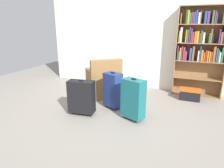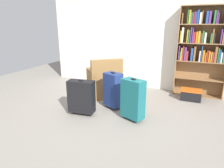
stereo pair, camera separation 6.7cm
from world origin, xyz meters
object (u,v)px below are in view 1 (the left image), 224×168
at_px(bookshelf, 201,46).
at_px(mug, 123,96).
at_px(suitcase_black, 81,97).
at_px(armchair, 104,83).
at_px(suitcase_teal, 133,99).
at_px(storage_box, 190,94).
at_px(suitcase_navy_blue, 113,90).

xyz_separation_m(bookshelf, mug, (-1.53, -0.86, -1.11)).
distance_m(bookshelf, suitcase_black, 2.89).
xyz_separation_m(armchair, suitcase_teal, (0.98, -0.93, 0.07)).
bearing_deg(mug, bookshelf, 29.25).
relative_size(storage_box, suitcase_navy_blue, 0.59).
distance_m(bookshelf, suitcase_teal, 2.21).
height_order(bookshelf, mug, bookshelf).
height_order(mug, suitcase_black, suitcase_black).
height_order(armchair, suitcase_navy_blue, armchair).
height_order(bookshelf, suitcase_teal, bookshelf).
distance_m(suitcase_teal, suitcase_navy_blue, 0.62).
bearing_deg(suitcase_teal, suitcase_black, -170.62).
xyz_separation_m(mug, suitcase_navy_blue, (-0.02, -0.60, 0.33)).
distance_m(bookshelf, mug, 2.08).
height_order(mug, suitcase_teal, suitcase_teal).
xyz_separation_m(mug, suitcase_teal, (0.50, -0.94, 0.34)).
height_order(armchair, suitcase_teal, armchair).
bearing_deg(suitcase_teal, storage_box, 56.84).
relative_size(mug, suitcase_navy_blue, 0.16).
bearing_deg(bookshelf, suitcase_navy_blue, -136.64).
bearing_deg(mug, suitcase_navy_blue, -91.50).
xyz_separation_m(storage_box, suitcase_black, (-1.85, -1.55, 0.21)).
bearing_deg(bookshelf, mug, -150.75).
xyz_separation_m(mug, suitcase_black, (-0.44, -1.10, 0.30)).
distance_m(mug, suitcase_black, 1.22).
xyz_separation_m(bookshelf, suitcase_black, (-1.96, -1.96, -0.81)).
bearing_deg(bookshelf, suitcase_teal, -119.72).
bearing_deg(suitcase_navy_blue, armchair, 128.52).
relative_size(bookshelf, storage_box, 4.62).
bearing_deg(suitcase_teal, suitcase_navy_blue, 146.44).
bearing_deg(armchair, bookshelf, 23.42).
distance_m(armchair, suitcase_navy_blue, 0.75).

